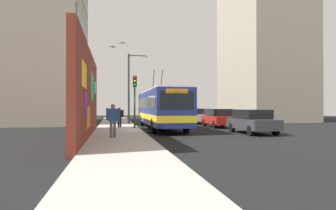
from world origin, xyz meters
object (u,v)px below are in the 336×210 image
at_px(parked_car_dark_gray, 252,121).
at_px(parked_car_white, 199,116).
at_px(traffic_light, 135,93).
at_px(street_lamp, 131,83).
at_px(pedestrian_midblock, 119,116).
at_px(pedestrian_near_wall, 113,118).
at_px(parked_car_red, 219,118).
at_px(city_bus, 161,107).

xyz_separation_m(parked_car_dark_gray, parked_car_white, (11.77, 0.00, -0.00)).
distance_m(traffic_light, street_lamp, 6.46).
bearing_deg(traffic_light, pedestrian_midblock, 38.42).
bearing_deg(parked_car_white, parked_car_dark_gray, 180.00).
height_order(pedestrian_midblock, pedestrian_near_wall, pedestrian_near_wall).
xyz_separation_m(parked_car_red, traffic_light, (-1.78, 7.35, 2.00)).
bearing_deg(traffic_light, pedestrian_near_wall, 166.08).
distance_m(city_bus, parked_car_dark_gray, 7.50).
xyz_separation_m(pedestrian_midblock, street_lamp, (4.96, -1.22, 2.98)).
bearing_deg(pedestrian_near_wall, traffic_light, -13.92).
bearing_deg(traffic_light, parked_car_white, -44.66).
bearing_deg(parked_car_white, city_bus, 141.10).
height_order(parked_car_dark_gray, parked_car_white, same).
distance_m(pedestrian_midblock, traffic_light, 2.51).
bearing_deg(parked_car_white, pedestrian_midblock, 125.58).
relative_size(city_bus, parked_car_white, 2.90).
distance_m(parked_car_dark_gray, parked_car_white, 11.77).
bearing_deg(parked_car_dark_gray, parked_car_white, 0.00).
bearing_deg(traffic_light, city_bus, -65.20).
distance_m(city_bus, traffic_light, 2.62).
height_order(city_bus, street_lamp, street_lamp).
height_order(city_bus, pedestrian_near_wall, city_bus).
xyz_separation_m(city_bus, parked_car_white, (6.45, -5.20, -0.89)).
height_order(parked_car_white, street_lamp, street_lamp).
bearing_deg(traffic_light, parked_car_dark_gray, -120.51).
relative_size(pedestrian_midblock, traffic_light, 0.39).
xyz_separation_m(parked_car_red, pedestrian_near_wall, (-8.34, 8.98, 0.36)).
xyz_separation_m(pedestrian_midblock, traffic_light, (-1.39, -1.10, 1.78)).
height_order(parked_car_red, traffic_light, traffic_light).
bearing_deg(traffic_light, parked_car_red, -76.37).
xyz_separation_m(parked_car_dark_gray, traffic_light, (4.33, 7.35, 2.00)).
distance_m(city_bus, parked_car_white, 8.33).
height_order(pedestrian_near_wall, traffic_light, traffic_light).
bearing_deg(parked_car_red, pedestrian_near_wall, 132.91).
distance_m(pedestrian_near_wall, traffic_light, 6.95).
relative_size(parked_car_white, pedestrian_near_wall, 2.37).
relative_size(parked_car_red, traffic_light, 1.03).
bearing_deg(parked_car_dark_gray, parked_car_red, -0.00).
bearing_deg(pedestrian_near_wall, street_lamp, -7.67).
bearing_deg(pedestrian_near_wall, pedestrian_midblock, -3.76).
relative_size(city_bus, street_lamp, 1.79).
bearing_deg(pedestrian_midblock, parked_car_red, -87.35).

